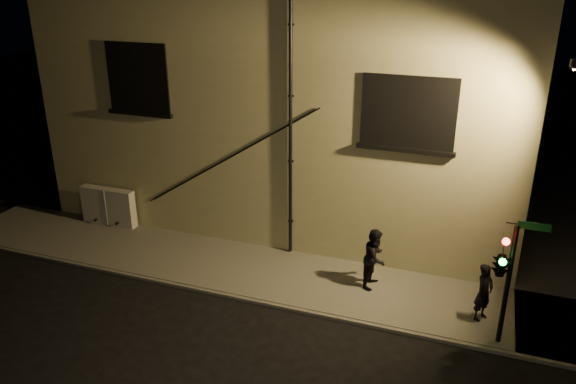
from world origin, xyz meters
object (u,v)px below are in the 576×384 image
at_px(pedestrian_b, 375,258).
at_px(traffic_signal, 502,263).
at_px(utility_cabinet, 109,206).
at_px(pedestrian_a, 484,292).

distance_m(pedestrian_b, traffic_signal, 3.87).
distance_m(utility_cabinet, pedestrian_b, 9.77).
distance_m(utility_cabinet, pedestrian_a, 12.81).
relative_size(utility_cabinet, pedestrian_a, 1.30).
bearing_deg(pedestrian_a, traffic_signal, -132.95).
relative_size(pedestrian_a, pedestrian_b, 0.90).
relative_size(pedestrian_b, traffic_signal, 0.54).
height_order(pedestrian_b, traffic_signal, traffic_signal).
distance_m(pedestrian_a, traffic_signal, 1.72).
height_order(utility_cabinet, traffic_signal, traffic_signal).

